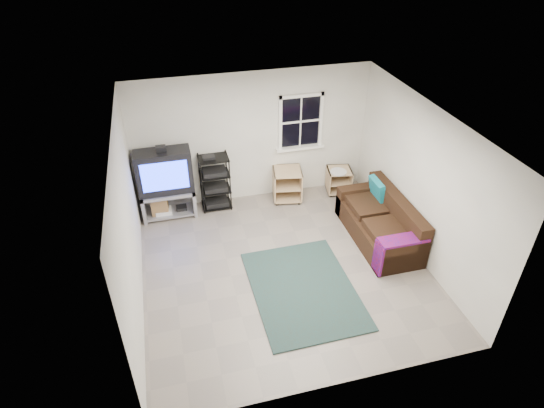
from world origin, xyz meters
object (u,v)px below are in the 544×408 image
object	(u,v)px
tv_unit	(165,178)
sofa	(381,224)
side_table_right	(338,178)
av_rack	(215,185)
side_table_left	(287,183)

from	to	relation	value
tv_unit	sofa	world-z (taller)	tv_unit
tv_unit	side_table_right	distance (m)	3.50
av_rack	tv_unit	bearing A→B (deg)	-177.05
tv_unit	side_table_right	xyz separation A→B (m)	(3.46, -0.01, -0.51)
av_rack	sofa	size ratio (longest dim) A/B	0.58
tv_unit	sofa	distance (m)	4.02
side_table_right	av_rack	bearing A→B (deg)	178.62
side_table_left	sofa	bearing A→B (deg)	-54.11
av_rack	side_table_right	world-z (taller)	av_rack
av_rack	side_table_right	xyz separation A→B (m)	(2.55, -0.06, -0.19)
sofa	side_table_left	bearing A→B (deg)	125.89
side_table_left	sofa	distance (m)	2.12
av_rack	side_table_left	distance (m)	1.45
tv_unit	av_rack	world-z (taller)	tv_unit
tv_unit	av_rack	xyz separation A→B (m)	(0.92, 0.05, -0.32)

